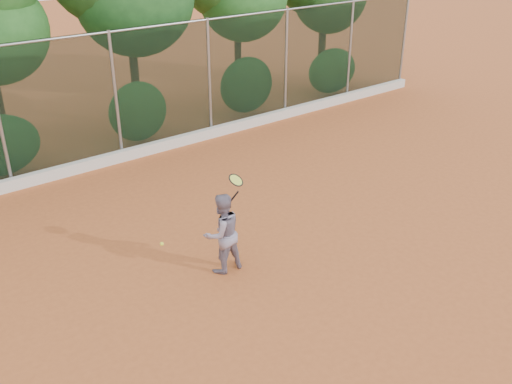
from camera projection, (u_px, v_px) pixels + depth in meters
ground at (288, 268)px, 10.98m from camera, size 80.00×80.00×0.00m
concrete_curb at (125, 155)px, 15.71m from camera, size 24.00×0.20×0.30m
tennis_player at (222, 233)px, 10.59m from camera, size 0.79×0.63×1.59m
chainlink_fence at (115, 93)px, 15.08m from camera, size 24.09×0.09×3.50m
tennis_racket at (236, 182)px, 10.14m from camera, size 0.37×0.35×0.57m
tennis_ball_in_flight at (162, 244)px, 9.26m from camera, size 0.06×0.06×0.06m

